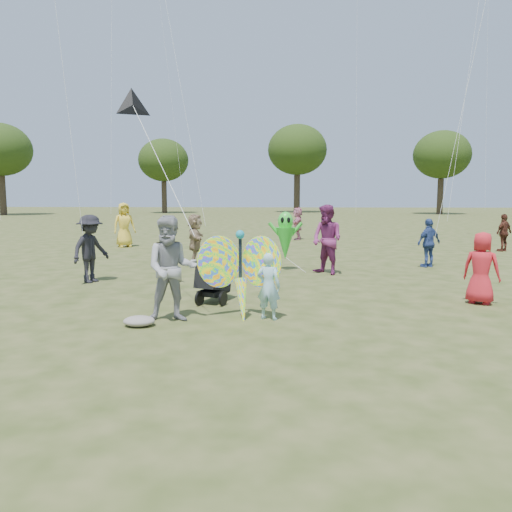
{
  "coord_description": "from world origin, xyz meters",
  "views": [
    {
      "loc": [
        0.3,
        -7.68,
        2.24
      ],
      "look_at": [
        -0.2,
        1.5,
        1.1
      ],
      "focal_mm": 35.0,
      "sensor_mm": 36.0,
      "label": 1
    }
  ],
  "objects": [
    {
      "name": "butterfly_kite",
      "position": [
        -0.46,
        1.16,
        0.82
      ],
      "size": [
        1.74,
        0.75,
        1.81
      ],
      "color": "#FF2864",
      "rests_on": "ground"
    },
    {
      "name": "child_girl",
      "position": [
        0.05,
        1.1,
        0.6
      ],
      "size": [
        0.51,
        0.42,
        1.21
      ],
      "primitive_type": "imported",
      "rotation": [
        0.0,
        0.0,
        2.82
      ],
      "color": "#9CD1DD",
      "rests_on": "ground"
    },
    {
      "name": "crowd_e",
      "position": [
        1.53,
        6.31,
        0.98
      ],
      "size": [
        1.19,
        1.2,
        1.96
      ],
      "primitive_type": "imported",
      "rotation": [
        0.0,
        0.0,
        5.47
      ],
      "color": "#7D2962",
      "rests_on": "ground"
    },
    {
      "name": "crowd_a",
      "position": [
        4.36,
        2.64,
        0.74
      ],
      "size": [
        0.87,
        0.79,
        1.48
      ],
      "primitive_type": "imported",
      "rotation": [
        0.0,
        0.0,
        2.56
      ],
      "color": "red",
      "rests_on": "ground"
    },
    {
      "name": "delta_kite_rig",
      "position": [
        -2.92,
        3.16,
        4.11
      ],
      "size": [
        2.14,
        2.52,
        3.04
      ],
      "color": "black",
      "rests_on": "ground"
    },
    {
      "name": "crowd_c",
      "position": [
        4.79,
        7.88,
        0.75
      ],
      "size": [
        0.95,
        0.76,
        1.51
      ],
      "primitive_type": "imported",
      "rotation": [
        0.0,
        0.0,
        3.67
      ],
      "color": "#2F4583",
      "rests_on": "ground"
    },
    {
      "name": "grey_bag",
      "position": [
        -2.15,
        0.52,
        0.09
      ],
      "size": [
        0.54,
        0.44,
        0.17
      ],
      "primitive_type": "ellipsoid",
      "color": "gray",
      "rests_on": "ground"
    },
    {
      "name": "adult_man",
      "position": [
        -1.66,
        0.89,
        0.94
      ],
      "size": [
        1.03,
        0.87,
        1.87
      ],
      "primitive_type": "imported",
      "rotation": [
        0.0,
        0.0,
        0.19
      ],
      "color": "#97969B",
      "rests_on": "ground"
    },
    {
      "name": "jogging_stroller",
      "position": [
        -1.14,
        2.53,
        0.61
      ],
      "size": [
        0.74,
        1.14,
        1.09
      ],
      "rotation": [
        0.0,
        0.0,
        -0.38
      ],
      "color": "black",
      "rests_on": "ground"
    },
    {
      "name": "crowd_d",
      "position": [
        -2.52,
        8.14,
        0.81
      ],
      "size": [
        0.67,
        1.55,
        1.62
      ],
      "primitive_type": "imported",
      "rotation": [
        0.0,
        0.0,
        1.7
      ],
      "color": "#93795B",
      "rests_on": "ground"
    },
    {
      "name": "ground",
      "position": [
        0.0,
        0.0,
        0.0
      ],
      "size": [
        160.0,
        160.0,
        0.0
      ],
      "primitive_type": "plane",
      "color": "#51592B",
      "rests_on": "ground"
    },
    {
      "name": "tree_line",
      "position": [
        3.67,
        44.99,
        6.86
      ],
      "size": [
        91.78,
        33.6,
        10.79
      ],
      "color": "#3A2D21",
      "rests_on": "ground"
    },
    {
      "name": "crowd_g",
      "position": [
        -6.46,
        13.22,
        0.95
      ],
      "size": [
        1.1,
        1.01,
        1.89
      ],
      "primitive_type": "imported",
      "rotation": [
        0.0,
        0.0,
        0.58
      ],
      "color": "yellow",
      "rests_on": "ground"
    },
    {
      "name": "crowd_h",
      "position": [
        9.0,
        12.42,
        0.74
      ],
      "size": [
        0.92,
        0.78,
        1.48
      ],
      "primitive_type": "imported",
      "rotation": [
        0.0,
        0.0,
        3.74
      ],
      "color": "#50251A",
      "rests_on": "ground"
    },
    {
      "name": "crowd_j",
      "position": [
        1.02,
        17.16,
        0.8
      ],
      "size": [
        0.67,
        1.54,
        1.6
      ],
      "primitive_type": "imported",
      "rotation": [
        0.0,
        0.0,
        4.57
      ],
      "color": "#C5708A",
      "rests_on": "ground"
    },
    {
      "name": "crowd_b",
      "position": [
        -4.59,
        4.67,
        0.86
      ],
      "size": [
        1.05,
        1.28,
        1.73
      ],
      "primitive_type": "imported",
      "rotation": [
        0.0,
        0.0,
        1.14
      ],
      "color": "black",
      "rests_on": "ground"
    },
    {
      "name": "alien_kite",
      "position": [
        0.37,
        6.95,
        0.97
      ],
      "size": [
        1.12,
        0.69,
        1.74
      ],
      "color": "green",
      "rests_on": "ground"
    }
  ]
}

